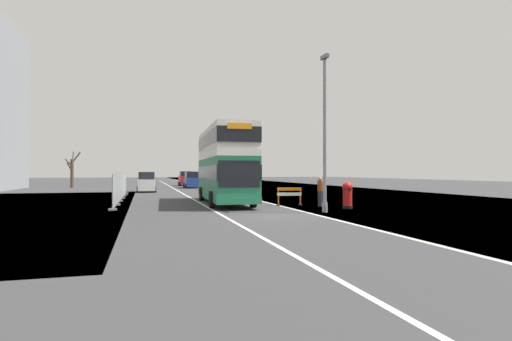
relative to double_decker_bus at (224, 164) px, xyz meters
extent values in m
cube|color=#38383A|center=(0.57, -8.03, -2.68)|extent=(140.00, 280.00, 0.10)
cube|color=gray|center=(12.97, -8.03, -2.66)|extent=(20.00, 280.00, 0.05)
cube|color=#B2AFA8|center=(2.97, -8.03, -2.64)|extent=(0.24, 196.00, 0.01)
cube|color=silver|center=(-1.53, -8.03, -2.64)|extent=(0.16, 168.00, 0.01)
cube|color=#1E6B47|center=(0.00, 0.01, -0.96)|extent=(2.91, 10.97, 2.65)
cube|color=silver|center=(0.00, 0.01, 0.56)|extent=(2.91, 10.97, 0.40)
cube|color=silver|center=(0.00, 0.01, 1.54)|extent=(2.88, 10.86, 1.55)
cube|color=black|center=(0.00, 0.01, -0.56)|extent=(2.94, 11.08, 0.85)
cube|color=black|center=(0.00, 0.01, 1.54)|extent=(2.93, 11.03, 0.85)
cube|color=black|center=(-0.23, -5.45, -0.63)|extent=(2.27, 0.15, 1.46)
cube|color=orange|center=(-0.23, -5.45, 1.97)|extent=(1.36, 0.12, 0.32)
cube|color=#1E6B47|center=(0.00, 0.01, -2.10)|extent=(2.94, 11.08, 0.36)
cylinder|color=black|center=(-1.37, -3.31, -2.13)|extent=(0.34, 1.01, 1.00)
cylinder|color=black|center=(1.09, -3.41, -2.13)|extent=(0.34, 1.01, 1.00)
cylinder|color=black|center=(-1.11, 3.05, -2.13)|extent=(0.34, 1.01, 1.00)
cylinder|color=black|center=(1.36, 2.95, -2.13)|extent=(0.34, 1.01, 1.00)
cylinder|color=gray|center=(3.93, -7.30, 1.38)|extent=(0.18, 0.18, 8.03)
cube|color=slate|center=(3.93, -7.30, 5.51)|extent=(0.20, 0.70, 0.20)
cylinder|color=gray|center=(3.93, -7.30, -2.38)|extent=(0.29, 0.29, 0.50)
cylinder|color=black|center=(6.08, -5.71, -2.54)|extent=(0.57, 0.57, 0.18)
cylinder|color=red|center=(6.08, -5.71, -1.92)|extent=(0.53, 0.53, 1.06)
sphere|color=red|center=(6.08, -5.71, -1.39)|extent=(0.59, 0.59, 0.59)
cube|color=black|center=(6.08, -5.99, -1.53)|extent=(0.22, 0.03, 0.07)
cube|color=orange|center=(3.64, -2.71, -1.60)|extent=(1.56, 0.26, 0.20)
cube|color=white|center=(3.64, -2.71, -1.92)|extent=(1.56, 0.26, 0.20)
cube|color=orange|center=(2.94, -2.63, -2.12)|extent=(0.08, 0.08, 1.03)
cube|color=black|center=(2.94, -2.63, -2.59)|extent=(0.19, 0.45, 0.08)
cube|color=orange|center=(4.34, -2.79, -2.12)|extent=(0.08, 0.08, 1.03)
cube|color=black|center=(4.34, -2.79, -2.59)|extent=(0.19, 0.45, 0.08)
cube|color=#A8AAAD|center=(-6.86, -1.55, -1.62)|extent=(0.04, 3.26, 1.93)
cube|color=#A8AAAD|center=(-6.86, 1.85, -1.62)|extent=(0.04, 3.26, 1.93)
cube|color=#A8AAAD|center=(-6.86, 5.25, -1.62)|extent=(0.04, 3.26, 1.93)
cube|color=#A8AAAD|center=(-6.86, 8.65, -1.62)|extent=(0.04, 3.26, 1.93)
cube|color=#A8AAAD|center=(-6.86, 12.05, -1.62)|extent=(0.04, 3.26, 1.93)
cylinder|color=#939699|center=(-6.86, -3.25, -1.62)|extent=(0.06, 0.06, 2.03)
cube|color=gray|center=(-6.86, -3.25, -2.57)|extent=(0.44, 0.20, 0.12)
cylinder|color=#939699|center=(-6.86, 0.15, -1.62)|extent=(0.06, 0.06, 2.03)
cube|color=gray|center=(-6.86, 0.15, -2.57)|extent=(0.44, 0.20, 0.12)
cylinder|color=#939699|center=(-6.86, 3.55, -1.62)|extent=(0.06, 0.06, 2.03)
cube|color=gray|center=(-6.86, 3.55, -2.57)|extent=(0.44, 0.20, 0.12)
cylinder|color=#939699|center=(-6.86, 6.95, -1.62)|extent=(0.06, 0.06, 2.03)
cube|color=gray|center=(-6.86, 6.95, -2.57)|extent=(0.44, 0.20, 0.12)
cylinder|color=#939699|center=(-6.86, 10.35, -1.62)|extent=(0.06, 0.06, 2.03)
cube|color=gray|center=(-6.86, 10.35, -2.57)|extent=(0.44, 0.20, 0.12)
cylinder|color=#939699|center=(-6.86, 13.75, -1.62)|extent=(0.06, 0.06, 2.03)
cube|color=gray|center=(-6.86, 13.75, -2.57)|extent=(0.44, 0.20, 0.12)
cube|color=silver|center=(-4.93, 17.52, -1.89)|extent=(1.73, 4.39, 1.13)
cube|color=black|center=(-4.93, 17.52, -0.93)|extent=(1.59, 2.42, 0.78)
cylinder|color=black|center=(-4.07, 18.88, -2.33)|extent=(0.20, 0.60, 0.60)
cylinder|color=black|center=(-5.80, 18.88, -2.33)|extent=(0.20, 0.60, 0.60)
cylinder|color=black|center=(-4.07, 16.15, -2.33)|extent=(0.20, 0.60, 0.60)
cylinder|color=black|center=(-5.80, 16.15, -2.33)|extent=(0.20, 0.60, 0.60)
cube|color=navy|center=(0.96, 27.13, -1.88)|extent=(1.86, 4.41, 1.14)
cube|color=black|center=(0.96, 27.13, -0.90)|extent=(1.71, 2.43, 0.83)
cylinder|color=black|center=(1.89, 28.49, -2.33)|extent=(0.20, 0.60, 0.60)
cylinder|color=black|center=(0.03, 28.49, -2.33)|extent=(0.20, 0.60, 0.60)
cylinder|color=black|center=(1.89, 25.76, -2.33)|extent=(0.20, 0.60, 0.60)
cylinder|color=black|center=(0.03, 25.76, -2.33)|extent=(0.20, 0.60, 0.60)
cube|color=maroon|center=(0.94, 35.58, -1.79)|extent=(1.86, 3.98, 1.33)
cube|color=black|center=(0.94, 35.58, -0.79)|extent=(1.71, 2.19, 0.68)
cylinder|color=black|center=(1.87, 36.81, -2.33)|extent=(0.20, 0.60, 0.60)
cylinder|color=black|center=(0.01, 36.81, -2.33)|extent=(0.20, 0.60, 0.60)
cylinder|color=black|center=(1.87, 34.34, -2.33)|extent=(0.20, 0.60, 0.60)
cylinder|color=black|center=(0.01, 34.34, -2.33)|extent=(0.20, 0.60, 0.60)
cylinder|color=#4C3D2D|center=(-14.42, 31.90, -0.74)|extent=(0.42, 0.42, 3.79)
cylinder|color=#4C3D2D|center=(-13.93, 32.02, 1.40)|extent=(1.18, 0.49, 1.56)
cylinder|color=#4C3D2D|center=(-14.43, 32.62, 1.25)|extent=(0.21, 1.60, 2.01)
cylinder|color=#4C3D2D|center=(-14.84, 31.96, 0.71)|extent=(1.00, 0.32, 1.08)
cylinder|color=#4C3D2D|center=(-14.60, 31.11, 0.14)|extent=(0.55, 1.69, 1.25)
cylinder|color=#2D3342|center=(5.19, -3.94, -2.17)|extent=(0.29, 0.29, 0.93)
cylinder|color=#99471E|center=(5.19, -3.94, -1.38)|extent=(0.34, 0.34, 0.65)
sphere|color=tan|center=(5.19, -3.94, -0.94)|extent=(0.22, 0.22, 0.22)
camera|label=1|loc=(-5.21, -26.88, -0.51)|focal=28.61mm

